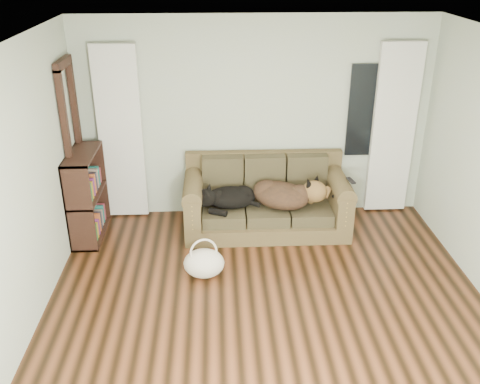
{
  "coord_description": "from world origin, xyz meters",
  "views": [
    {
      "loc": [
        -0.49,
        -4.08,
        3.33
      ],
      "look_at": [
        -0.22,
        1.6,
        0.69
      ],
      "focal_mm": 40.0,
      "sensor_mm": 36.0,
      "label": 1
    }
  ],
  "objects_px": {
    "dog_black_lab": "(228,197)",
    "dog_shepherd": "(285,196)",
    "sofa": "(266,196)",
    "bookshelf": "(87,199)",
    "tote_bag": "(204,264)"
  },
  "relations": [
    {
      "from": "bookshelf",
      "to": "tote_bag",
      "type": "bearing_deg",
      "value": -33.19
    },
    {
      "from": "sofa",
      "to": "dog_shepherd",
      "type": "relative_size",
      "value": 2.65
    },
    {
      "from": "dog_black_lab",
      "to": "tote_bag",
      "type": "distance_m",
      "value": 1.09
    },
    {
      "from": "sofa",
      "to": "bookshelf",
      "type": "distance_m",
      "value": 2.22
    },
    {
      "from": "tote_bag",
      "to": "dog_shepherd",
      "type": "bearing_deg",
      "value": 44.74
    },
    {
      "from": "dog_shepherd",
      "to": "bookshelf",
      "type": "height_order",
      "value": "bookshelf"
    },
    {
      "from": "tote_bag",
      "to": "bookshelf",
      "type": "distance_m",
      "value": 1.79
    },
    {
      "from": "dog_black_lab",
      "to": "tote_bag",
      "type": "relative_size",
      "value": 1.37
    },
    {
      "from": "sofa",
      "to": "dog_shepherd",
      "type": "bearing_deg",
      "value": -20.81
    },
    {
      "from": "dog_black_lab",
      "to": "dog_shepherd",
      "type": "height_order",
      "value": "dog_shepherd"
    },
    {
      "from": "dog_black_lab",
      "to": "tote_bag",
      "type": "xyz_separation_m",
      "value": [
        -0.29,
        -1.0,
        -0.32
      ]
    },
    {
      "from": "dog_black_lab",
      "to": "tote_bag",
      "type": "height_order",
      "value": "dog_black_lab"
    },
    {
      "from": "dog_black_lab",
      "to": "dog_shepherd",
      "type": "xyz_separation_m",
      "value": [
        0.7,
        -0.01,
        0.01
      ]
    },
    {
      "from": "dog_black_lab",
      "to": "dog_shepherd",
      "type": "relative_size",
      "value": 0.8
    },
    {
      "from": "sofa",
      "to": "bookshelf",
      "type": "height_order",
      "value": "bookshelf"
    }
  ]
}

